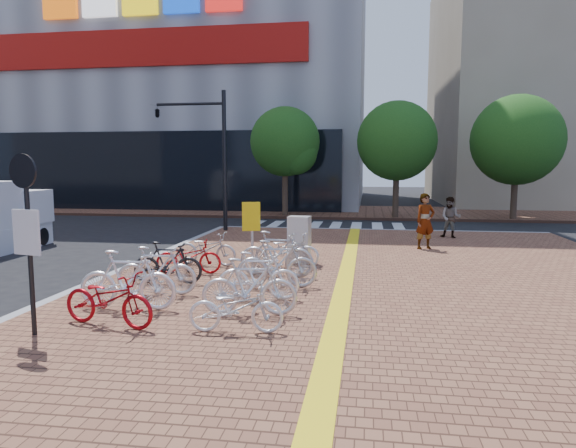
% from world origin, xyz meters
% --- Properties ---
extents(ground, '(120.00, 120.00, 0.00)m').
position_xyz_m(ground, '(0.00, 0.00, 0.00)').
color(ground, black).
rests_on(ground, ground).
extents(sidewalk, '(14.00, 34.00, 0.15)m').
position_xyz_m(sidewalk, '(3.00, -5.00, 0.07)').
color(sidewalk, brown).
rests_on(sidewalk, ground).
extents(tactile_strip, '(0.40, 34.00, 0.01)m').
position_xyz_m(tactile_strip, '(2.00, -5.00, 0.16)').
color(tactile_strip, yellow).
rests_on(tactile_strip, sidewalk).
extents(kerb_north, '(14.00, 0.25, 0.15)m').
position_xyz_m(kerb_north, '(3.00, 12.00, 0.08)').
color(kerb_north, gray).
rests_on(kerb_north, ground).
extents(far_sidewalk, '(70.00, 8.00, 0.15)m').
position_xyz_m(far_sidewalk, '(0.00, 21.00, 0.07)').
color(far_sidewalk, brown).
rests_on(far_sidewalk, ground).
extents(department_store, '(36.00, 24.27, 28.00)m').
position_xyz_m(department_store, '(-15.99, 31.95, 13.98)').
color(department_store, gray).
rests_on(department_store, ground).
extents(crosswalk, '(7.50, 4.00, 0.01)m').
position_xyz_m(crosswalk, '(0.50, 14.00, 0.01)').
color(crosswalk, silver).
rests_on(crosswalk, ground).
extents(street_trees, '(16.20, 4.60, 6.35)m').
position_xyz_m(street_trees, '(5.04, 17.45, 4.10)').
color(street_trees, '#38281E').
rests_on(street_trees, far_sidewalk).
extents(bike_0, '(1.90, 0.98, 0.95)m').
position_xyz_m(bike_0, '(-1.90, -2.38, 0.63)').
color(bike_0, '#A40B13').
rests_on(bike_0, sidewalk).
extents(bike_1, '(1.95, 0.64, 1.16)m').
position_xyz_m(bike_1, '(-2.04, -1.38, 0.73)').
color(bike_1, white).
rests_on(bike_1, sidewalk).
extents(bike_2, '(1.78, 0.65, 1.05)m').
position_xyz_m(bike_2, '(-1.96, -0.20, 0.68)').
color(bike_2, silver).
rests_on(bike_2, sidewalk).
extents(bike_3, '(1.68, 0.57, 1.00)m').
position_xyz_m(bike_3, '(-2.12, 0.83, 0.65)').
color(bike_3, black).
rests_on(bike_3, sidewalk).
extents(bike_4, '(1.74, 0.87, 0.87)m').
position_xyz_m(bike_4, '(-2.01, 1.97, 0.59)').
color(bike_4, red).
rests_on(bike_4, sidewalk).
extents(bike_5, '(1.85, 0.88, 0.93)m').
position_xyz_m(bike_5, '(-1.91, 3.15, 0.62)').
color(bike_5, '#BBBBC0').
rests_on(bike_5, sidewalk).
extents(bike_6, '(1.64, 0.70, 0.84)m').
position_xyz_m(bike_6, '(0.37, -2.38, 0.57)').
color(bike_6, white).
rests_on(bike_6, sidewalk).
extents(bike_7, '(1.83, 0.67, 1.08)m').
position_xyz_m(bike_7, '(0.37, -1.38, 0.69)').
color(bike_7, silver).
rests_on(bike_7, sidewalk).
extents(bike_8, '(1.74, 0.71, 1.02)m').
position_xyz_m(bike_8, '(0.31, -0.31, 0.66)').
color(bike_8, white).
rests_on(bike_8, sidewalk).
extents(bike_9, '(1.89, 0.83, 1.10)m').
position_xyz_m(bike_9, '(0.50, 0.80, 0.70)').
color(bike_9, '#B0B1B5').
rests_on(bike_9, sidewalk).
extents(bike_10, '(1.94, 0.71, 1.14)m').
position_xyz_m(bike_10, '(0.28, 1.99, 0.72)').
color(bike_10, '#ABABB0').
rests_on(bike_10, sidewalk).
extents(bike_11, '(1.82, 0.70, 0.94)m').
position_xyz_m(bike_11, '(0.35, 3.21, 0.62)').
color(bike_11, silver).
rests_on(bike_11, sidewalk).
extents(pedestrian_a, '(0.80, 0.69, 1.85)m').
position_xyz_m(pedestrian_a, '(4.42, 6.95, 1.08)').
color(pedestrian_a, gray).
rests_on(pedestrian_a, sidewalk).
extents(pedestrian_b, '(0.92, 0.82, 1.57)m').
position_xyz_m(pedestrian_b, '(5.67, 9.77, 0.94)').
color(pedestrian_b, '#464A59').
rests_on(pedestrian_b, sidewalk).
extents(utility_box, '(0.65, 0.51, 1.33)m').
position_xyz_m(utility_box, '(0.60, 3.92, 0.82)').
color(utility_box, silver).
rests_on(utility_box, sidewalk).
extents(yellow_sign, '(0.48, 0.18, 1.80)m').
position_xyz_m(yellow_sign, '(-0.56, 2.93, 1.39)').
color(yellow_sign, '#B7B7BC').
rests_on(yellow_sign, sidewalk).
extents(notice_sign, '(0.54, 0.18, 2.96)m').
position_xyz_m(notice_sign, '(-2.89, -3.05, 2.02)').
color(notice_sign, black).
rests_on(notice_sign, sidewalk).
extents(traffic_light_pole, '(3.16, 1.22, 5.88)m').
position_xyz_m(traffic_light_pole, '(-4.86, 10.72, 4.21)').
color(traffic_light_pole, black).
rests_on(traffic_light_pole, sidewalk).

